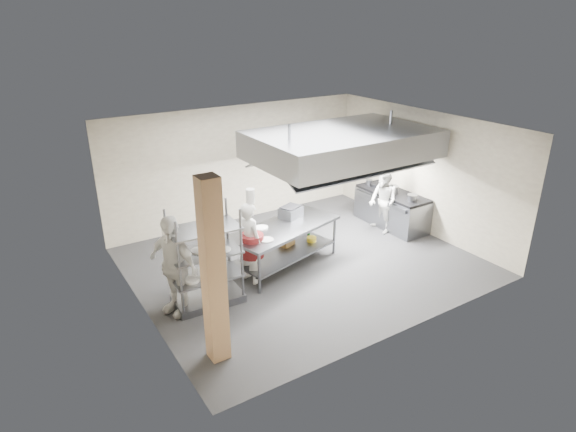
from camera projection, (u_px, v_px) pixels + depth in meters
floor at (303, 262)px, 10.58m from camera, size 7.00×7.00×0.00m
ceiling at (305, 127)px, 9.44m from camera, size 7.00×7.00×0.00m
wall_back at (238, 164)px, 12.35m from camera, size 7.00×0.00×7.00m
wall_left at (136, 236)px, 8.27m from camera, size 0.00×6.00×6.00m
wall_right at (422, 172)px, 11.75m from camera, size 0.00×6.00×6.00m
column at (213, 273)px, 7.09m from camera, size 0.30×0.30×3.00m
exhaust_hood at (343, 144)px, 10.62m from camera, size 4.00×2.50×0.60m
hood_strip_a at (309, 164)px, 10.30m from camera, size 1.60×0.12×0.04m
hood_strip_b at (372, 152)px, 11.19m from camera, size 1.60×0.12×0.04m
wall_shelf at (300, 156)px, 13.12m from camera, size 1.50×0.28×0.04m
island at (284, 246)px, 10.32m from camera, size 2.70×1.65×0.91m
island_worktop at (284, 228)px, 10.16m from camera, size 2.70×1.65×0.06m
island_undershelf at (284, 252)px, 10.38m from camera, size 2.48×1.50×0.04m
pass_rack at (205, 257)px, 8.75m from camera, size 1.30×0.80×1.89m
cooking_range at (391, 210)px, 12.34m from camera, size 0.80×2.00×0.84m
range_top at (393, 193)px, 12.17m from camera, size 0.78×1.96×0.06m
chef_head at (250, 242)px, 9.55m from camera, size 0.54×0.70×1.70m
chef_line at (383, 201)px, 11.83m from camera, size 0.74×0.88×1.60m
chef_plating at (173, 265)px, 8.48m from camera, size 0.87×1.20×1.89m
griddle at (291, 212)px, 10.57m from camera, size 0.57×0.51×0.23m
wicker_basket at (287, 242)px, 10.62m from camera, size 0.38×0.32×0.14m
stockpot at (393, 190)px, 12.05m from camera, size 0.28×0.28×0.19m
plate_stack at (207, 274)px, 8.88m from camera, size 0.28×0.28×0.05m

